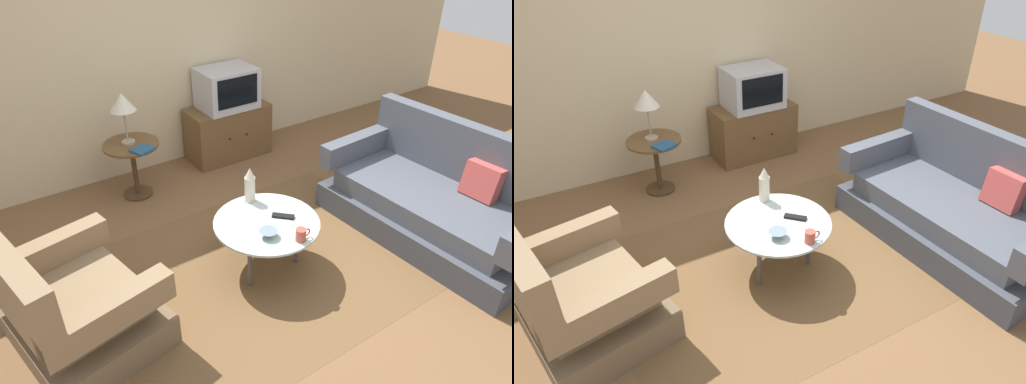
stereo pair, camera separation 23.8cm
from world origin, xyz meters
The scene contains 15 objects.
ground_plane centered at (0.00, 0.00, 0.00)m, with size 16.00×16.00×0.00m, color brown.
back_wall centered at (0.00, 2.23, 1.35)m, with size 9.00×0.12×2.70m, color #CCB78E.
area_rug centered at (-0.12, 0.08, 0.00)m, with size 2.60×1.99×0.00m, color brown.
armchair centered at (-1.58, 0.13, 0.31)m, with size 0.98×1.06×0.93m.
couch centered at (1.37, -0.34, 0.30)m, with size 1.01×1.88×0.93m.
coffee_table centered at (-0.12, 0.08, 0.40)m, with size 0.82×0.82×0.44m.
side_table centered at (-0.56, 1.69, 0.41)m, with size 0.53×0.53×0.56m.
tv_stand centered at (0.64, 1.91, 0.30)m, with size 0.91×0.46×0.59m.
television centered at (0.64, 1.91, 0.81)m, with size 0.60×0.46×0.43m.
table_lamp centered at (-0.57, 1.72, 0.96)m, with size 0.24×0.24×0.49m.
vase centered at (-0.06, 0.40, 0.58)m, with size 0.09×0.09×0.30m.
mug centered at (-0.05, -0.24, 0.49)m, with size 0.13×0.08×0.10m.
bowl centered at (-0.22, -0.08, 0.47)m, with size 0.14×0.14×0.05m.
tv_remote_dark centered at (0.02, 0.06, 0.45)m, with size 0.16×0.16×0.02m.
book centered at (-0.52, 1.49, 0.57)m, with size 0.24×0.22×0.02m.
Camera 1 is at (-1.82, -2.28, 2.52)m, focal length 32.88 mm.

